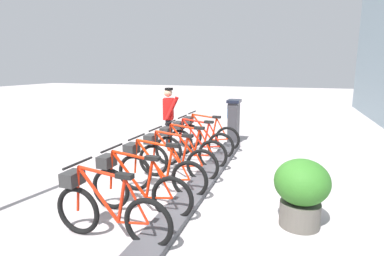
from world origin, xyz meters
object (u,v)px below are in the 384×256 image
object	(u,v)px
worker_near_rack	(169,116)
bike_docked_1	(197,141)
bike_docked_4	(157,171)
payment_kiosk	(234,121)
planter_bush	(301,189)
bike_docked_0	(206,134)
bike_docked_2	(187,148)
bike_docked_5	(136,187)
bike_docked_6	(106,209)
bike_docked_3	(174,158)

from	to	relation	value
worker_near_rack	bike_docked_1	bearing A→B (deg)	148.55
bike_docked_4	worker_near_rack	bearing A→B (deg)	-71.64
payment_kiosk	planter_bush	xyz separation A→B (m)	(-1.80, 4.55, -0.12)
bike_docked_0	worker_near_rack	xyz separation A→B (m)	(0.99, 0.19, 0.48)
bike_docked_0	bike_docked_2	xyz separation A→B (m)	(0.00, 1.59, 0.00)
bike_docked_2	worker_near_rack	distance (m)	1.78
worker_near_rack	bike_docked_2	bearing A→B (deg)	125.31
payment_kiosk	worker_near_rack	bearing A→B (deg)	36.40
bike_docked_1	planter_bush	xyz separation A→B (m)	(-2.37, 2.80, 0.11)
worker_near_rack	bike_docked_5	bearing A→B (deg)	104.70
bike_docked_2	bike_docked_6	distance (m)	3.17
bike_docked_0	bike_docked_3	bearing A→B (deg)	90.00
bike_docked_2	planter_bush	xyz separation A→B (m)	(-2.37, 2.00, 0.11)
bike_docked_2	bike_docked_1	bearing A→B (deg)	-90.00
bike_docked_0	bike_docked_2	bearing A→B (deg)	90.00
planter_bush	bike_docked_4	bearing A→B (deg)	-10.00
planter_bush	bike_docked_2	bearing A→B (deg)	-40.17
bike_docked_3	planter_bush	size ratio (longest dim) A/B	1.77
bike_docked_3	planter_bush	xyz separation A→B (m)	(-2.37, 1.21, 0.11)
bike_docked_1	worker_near_rack	size ratio (longest dim) A/B	1.04
bike_docked_3	planter_bush	world-z (taller)	bike_docked_3
bike_docked_5	bike_docked_6	distance (m)	0.79
bike_docked_1	bike_docked_4	world-z (taller)	same
bike_docked_3	bike_docked_5	distance (m)	1.59
bike_docked_4	bike_docked_2	bearing A→B (deg)	-90.00
bike_docked_3	bike_docked_4	distance (m)	0.79
payment_kiosk	bike_docked_2	world-z (taller)	payment_kiosk
bike_docked_5	payment_kiosk	bearing A→B (deg)	-96.62
bike_docked_5	planter_bush	distance (m)	2.41
bike_docked_4	planter_bush	distance (m)	2.41
bike_docked_4	bike_docked_5	bearing A→B (deg)	90.00
bike_docked_2	planter_bush	world-z (taller)	bike_docked_2
bike_docked_0	bike_docked_1	world-z (taller)	same
payment_kiosk	bike_docked_0	distance (m)	1.15
bike_docked_0	bike_docked_6	world-z (taller)	same
bike_docked_0	bike_docked_3	size ratio (longest dim) A/B	1.00
bike_docked_2	bike_docked_5	xyz separation A→B (m)	(0.00, 2.38, 0.00)
payment_kiosk	bike_docked_4	world-z (taller)	payment_kiosk
bike_docked_1	worker_near_rack	distance (m)	1.26
bike_docked_0	planter_bush	size ratio (longest dim) A/B	1.77
bike_docked_1	bike_docked_6	world-z (taller)	same
bike_docked_5	bike_docked_2	bearing A→B (deg)	-90.00
planter_bush	payment_kiosk	bearing A→B (deg)	-68.41
bike_docked_2	bike_docked_4	size ratio (longest dim) A/B	1.00
bike_docked_0	bike_docked_6	distance (m)	4.76
bike_docked_0	bike_docked_1	bearing A→B (deg)	90.00
payment_kiosk	bike_docked_5	distance (m)	4.97
bike_docked_1	bike_docked_5	size ratio (longest dim) A/B	1.00
bike_docked_6	bike_docked_5	bearing A→B (deg)	-90.00
bike_docked_1	bike_docked_3	distance (m)	1.59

